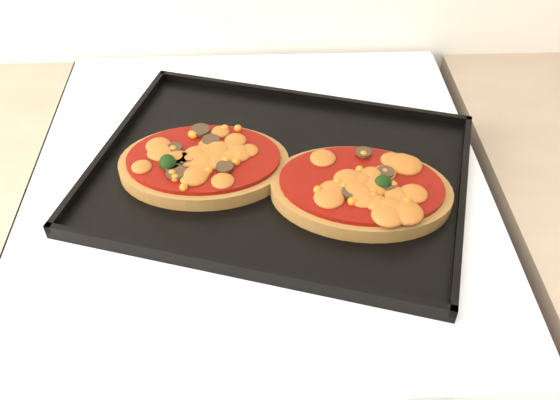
{
  "coord_description": "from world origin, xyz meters",
  "views": [
    {
      "loc": [
        -0.01,
        1.08,
        1.44
      ],
      "look_at": [
        0.01,
        1.63,
        0.92
      ],
      "focal_mm": 40.0,
      "sensor_mm": 36.0,
      "label": 1
    }
  ],
  "objects_px": {
    "stove": "(263,361)",
    "pizza_right": "(361,188)",
    "pizza_left": "(204,162)",
    "baking_tray": "(279,172)"
  },
  "relations": [
    {
      "from": "stove",
      "to": "pizza_left",
      "type": "xyz_separation_m",
      "value": [
        -0.07,
        -0.01,
        0.48
      ]
    },
    {
      "from": "stove",
      "to": "pizza_right",
      "type": "bearing_deg",
      "value": -27.76
    },
    {
      "from": "pizza_left",
      "to": "pizza_right",
      "type": "distance_m",
      "value": 0.2
    },
    {
      "from": "baking_tray",
      "to": "pizza_right",
      "type": "relative_size",
      "value": 2.11
    },
    {
      "from": "stove",
      "to": "pizza_left",
      "type": "distance_m",
      "value": 0.48
    },
    {
      "from": "pizza_left",
      "to": "pizza_right",
      "type": "bearing_deg",
      "value": -16.41
    },
    {
      "from": "stove",
      "to": "pizza_left",
      "type": "height_order",
      "value": "pizza_left"
    },
    {
      "from": "stove",
      "to": "pizza_right",
      "type": "distance_m",
      "value": 0.5
    },
    {
      "from": "pizza_left",
      "to": "pizza_right",
      "type": "xyz_separation_m",
      "value": [
        0.19,
        -0.06,
        0.0
      ]
    },
    {
      "from": "stove",
      "to": "pizza_right",
      "type": "height_order",
      "value": "pizza_right"
    }
  ]
}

